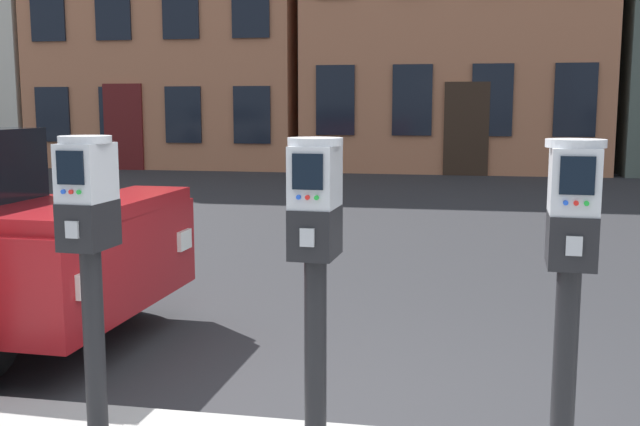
# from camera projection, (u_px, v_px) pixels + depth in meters

# --- Properties ---
(parking_meter_near_kerb) EXTENTS (0.23, 0.26, 1.32)m
(parking_meter_near_kerb) POSITION_uv_depth(u_px,v_px,m) (89.00, 234.00, 3.10)
(parking_meter_near_kerb) COLOR black
(parking_meter_near_kerb) RESTS_ON sidewalk_slab
(parking_meter_twin_adjacent) EXTENTS (0.23, 0.26, 1.32)m
(parking_meter_twin_adjacent) POSITION_uv_depth(u_px,v_px,m) (315.00, 242.00, 2.93)
(parking_meter_twin_adjacent) COLOR black
(parking_meter_twin_adjacent) RESTS_ON sidewalk_slab
(parking_meter_end_of_row) EXTENTS (0.23, 0.26, 1.33)m
(parking_meter_end_of_row) POSITION_uv_depth(u_px,v_px,m) (571.00, 251.00, 2.75)
(parking_meter_end_of_row) COLOR black
(parking_meter_end_of_row) RESTS_ON sidewalk_slab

